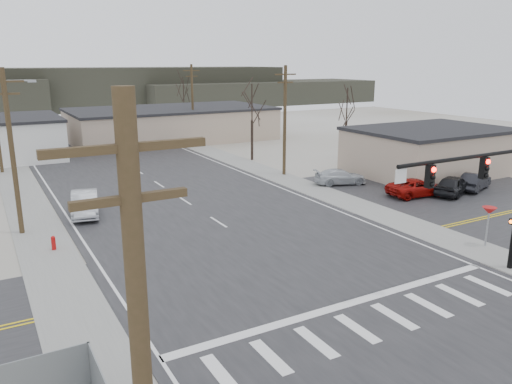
# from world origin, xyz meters

# --- Properties ---
(ground) EXTENTS (140.00, 140.00, 0.00)m
(ground) POSITION_xyz_m (0.00, 0.00, 0.00)
(ground) COLOR silver
(ground) RESTS_ON ground
(main_road) EXTENTS (18.00, 110.00, 0.05)m
(main_road) POSITION_xyz_m (0.00, 15.00, 0.02)
(main_road) COLOR black
(main_road) RESTS_ON ground
(cross_road) EXTENTS (90.00, 10.00, 0.04)m
(cross_road) POSITION_xyz_m (0.00, 0.00, 0.02)
(cross_road) COLOR black
(cross_road) RESTS_ON ground
(parking_lot) EXTENTS (18.00, 20.00, 0.03)m
(parking_lot) POSITION_xyz_m (20.00, 6.00, 0.02)
(parking_lot) COLOR black
(parking_lot) RESTS_ON ground
(sidewalk_left) EXTENTS (3.00, 90.00, 0.06)m
(sidewalk_left) POSITION_xyz_m (-10.60, 20.00, 0.03)
(sidewalk_left) COLOR gray
(sidewalk_left) RESTS_ON ground
(sidewalk_right) EXTENTS (3.00, 90.00, 0.06)m
(sidewalk_right) POSITION_xyz_m (10.60, 20.00, 0.03)
(sidewalk_right) COLOR gray
(sidewalk_right) RESTS_ON ground
(traffic_signal_mast) EXTENTS (8.95, 0.43, 7.20)m
(traffic_signal_mast) POSITION_xyz_m (7.89, -6.20, 4.67)
(traffic_signal_mast) COLOR black
(traffic_signal_mast) RESTS_ON ground
(fire_hydrant) EXTENTS (0.24, 0.24, 0.87)m
(fire_hydrant) POSITION_xyz_m (-10.20, 8.00, 0.45)
(fire_hydrant) COLOR #A50C0C
(fire_hydrant) RESTS_ON ground
(yield_sign) EXTENTS (0.80, 0.80, 2.35)m
(yield_sign) POSITION_xyz_m (11.50, -3.50, 2.07)
(yield_sign) COLOR gray
(yield_sign) RESTS_ON ground
(building_right_far) EXTENTS (26.30, 14.30, 4.30)m
(building_right_far) POSITION_xyz_m (10.00, 44.00, 2.15)
(building_right_far) COLOR tan
(building_right_far) RESTS_ON ground
(building_lot) EXTENTS (14.30, 10.30, 4.30)m
(building_lot) POSITION_xyz_m (24.00, 12.00, 2.16)
(building_lot) COLOR tan
(building_lot) RESTS_ON ground
(upole_left_b) EXTENTS (2.20, 0.30, 10.00)m
(upole_left_b) POSITION_xyz_m (-11.50, 12.00, 5.22)
(upole_left_b) COLOR #40301E
(upole_left_b) RESTS_ON ground
(upole_right_a) EXTENTS (2.20, 0.30, 10.00)m
(upole_right_a) POSITION_xyz_m (11.50, 18.00, 5.22)
(upole_right_a) COLOR #40301E
(upole_right_a) RESTS_ON ground
(upole_right_b) EXTENTS (2.20, 0.30, 10.00)m
(upole_right_b) POSITION_xyz_m (11.50, 40.00, 5.22)
(upole_right_b) COLOR #40301E
(upole_right_b) RESTS_ON ground
(streetlight_main) EXTENTS (2.40, 0.25, 9.00)m
(streetlight_main) POSITION_xyz_m (-10.80, 22.00, 5.09)
(streetlight_main) COLOR gray
(streetlight_main) RESTS_ON ground
(tree_right_mid) EXTENTS (3.74, 3.74, 8.33)m
(tree_right_mid) POSITION_xyz_m (12.50, 26.00, 5.93)
(tree_right_mid) COLOR #2E221C
(tree_right_mid) RESTS_ON ground
(tree_right_far) EXTENTS (3.52, 3.52, 7.84)m
(tree_right_far) POSITION_xyz_m (15.00, 52.00, 5.58)
(tree_right_far) COLOR #2E221C
(tree_right_far) RESTS_ON ground
(tree_lot) EXTENTS (3.52, 3.52, 7.84)m
(tree_lot) POSITION_xyz_m (22.00, 22.00, 5.58)
(tree_lot) COLOR #2E221C
(tree_lot) RESTS_ON ground
(hill_center) EXTENTS (80.00, 18.00, 9.00)m
(hill_center) POSITION_xyz_m (15.00, 96.00, 4.50)
(hill_center) COLOR #333026
(hill_center) RESTS_ON ground
(hill_right) EXTENTS (60.00, 18.00, 5.50)m
(hill_right) POSITION_xyz_m (50.00, 90.00, 2.75)
(hill_right) COLOR #333026
(hill_right) RESTS_ON ground
(sedan_crossing) EXTENTS (2.64, 5.17, 1.62)m
(sedan_crossing) POSITION_xyz_m (-7.30, 14.00, 0.86)
(sedan_crossing) COLOR #A3A7AD
(sedan_crossing) RESTS_ON main_road
(car_far_a) EXTENTS (2.34, 5.03, 1.42)m
(car_far_a) POSITION_xyz_m (-0.55, 50.70, 0.76)
(car_far_a) COLOR black
(car_far_a) RESTS_ON main_road
(car_far_b) EXTENTS (3.01, 4.73, 1.50)m
(car_far_b) POSITION_xyz_m (0.97, 46.88, 0.80)
(car_far_b) COLOR black
(car_far_b) RESTS_ON main_road
(car_parked_red) EXTENTS (5.08, 2.73, 1.36)m
(car_parked_red) POSITION_xyz_m (16.49, 6.43, 0.71)
(car_parked_red) COLOR #910B07
(car_parked_red) RESTS_ON parking_lot
(car_parked_dark_a) EXTENTS (4.94, 3.41, 1.56)m
(car_parked_dark_a) POSITION_xyz_m (19.29, 5.26, 0.81)
(car_parked_dark_a) COLOR black
(car_parked_dark_a) RESTS_ON parking_lot
(car_parked_dark_b) EXTENTS (4.54, 2.92, 1.41)m
(car_parked_dark_b) POSITION_xyz_m (22.09, 5.44, 0.74)
(car_parked_dark_b) COLOR black
(car_parked_dark_b) RESTS_ON parking_lot
(car_parked_silver) EXTENTS (4.81, 3.10, 1.30)m
(car_parked_silver) POSITION_xyz_m (13.69, 12.43, 0.68)
(car_parked_silver) COLOR #ABB0B6
(car_parked_silver) RESTS_ON parking_lot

